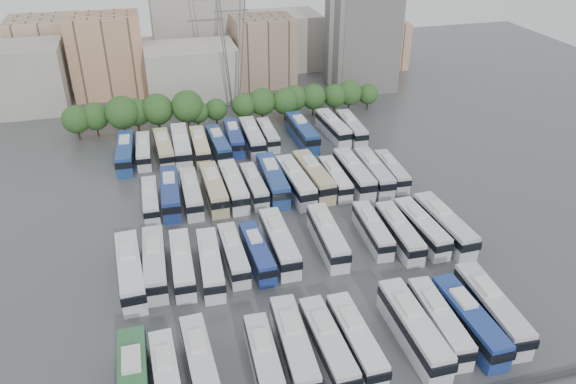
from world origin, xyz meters
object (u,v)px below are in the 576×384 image
object	(u,v)px
bus_r0_s1	(167,380)
bus_r0_s10	(439,321)
bus_r1_s5	(257,252)
bus_r2_s4	(214,188)
bus_r0_s12	(491,308)
bus_r1_s4	(233,254)
bus_r0_s5	(294,345)
bus_r3_s5	(218,144)
bus_r1_s8	(327,236)
bus_r2_s9	(313,176)
bus_r3_s13	(351,128)
bus_r1_s10	(373,229)
bus_r2_s11	(354,173)
bus_r1_s3	(210,263)
bus_r2_s8	(295,181)
bus_r0_s4	(265,362)
bus_r1_s6	(279,242)
bus_r3_s1	(144,150)
bus_r2_s1	(151,200)
bus_r3_s4	(200,146)
bus_r3_s3	(181,145)
electricity_pylon	(231,23)
bus_r2_s13	(391,171)
bus_r3_s0	(125,152)
bus_r0_s6	(327,344)
bus_r0_s9	(413,328)
apartment_tower	(362,32)
bus_r2_s7	(273,179)
bus_r3_s2	(164,148)
bus_r2_s10	(335,178)
bus_r2_s3	(191,193)
bus_r1_s13	(444,224)
bus_r3_s6	(234,137)
bus_r1_s12	(421,227)
bus_r0_s11	(469,320)
bus_r3_s8	(268,134)
bus_r3_s7	(252,137)
bus_r1_s1	(155,263)
bus_r2_s5	(233,186)
bus_r3_s12	(333,127)
bus_r2_s6	(254,185)

from	to	relation	value
bus_r0_s1	bus_r0_s10	xyz separation A→B (m)	(29.70, 0.55, 0.12)
bus_r1_s5	bus_r2_s4	world-z (taller)	bus_r2_s4
bus_r0_s12	bus_r1_s4	world-z (taller)	bus_r0_s12
bus_r0_s5	bus_r3_s5	xyz separation A→B (m)	(0.08, 52.39, -0.09)
bus_r1_s8	bus_r2_s9	size ratio (longest dim) A/B	0.93
bus_r1_s5	bus_r3_s13	world-z (taller)	bus_r3_s13
bus_r1_s10	bus_r2_s11	size ratio (longest dim) A/B	0.86
bus_r1_s3	bus_r2_s8	xyz separation A→B (m)	(16.25, 18.10, 0.18)
bus_r0_s4	bus_r1_s6	bearing A→B (deg)	73.85
bus_r1_s6	bus_r3_s1	xyz separation A→B (m)	(-16.44, 34.68, -0.25)
bus_r0_s4	bus_r0_s12	distance (m)	26.66
bus_r2_s1	bus_r3_s4	xyz separation A→B (m)	(9.72, 17.21, 0.21)
bus_r2_s4	bus_r3_s5	distance (m)	16.81
bus_r1_s3	bus_r3_s3	bearing A→B (deg)	92.78
electricity_pylon	bus_r2_s13	bearing A→B (deg)	-63.34
bus_r1_s10	bus_r2_s4	bearing A→B (deg)	142.06
electricity_pylon	bus_r3_s0	bearing A→B (deg)	-138.56
bus_r0_s6	bus_r2_s8	xyz separation A→B (m)	(6.34, 35.41, 0.16)
bus_r2_s8	bus_r2_s9	xyz separation A→B (m)	(3.32, 0.95, 0.03)
bus_r0_s9	bus_r0_s12	bearing A→B (deg)	3.99
apartment_tower	bus_r3_s13	size ratio (longest dim) A/B	2.08
bus_r2_s7	bus_r3_s2	size ratio (longest dim) A/B	1.10
bus_r2_s9	bus_r2_s10	xyz separation A→B (m)	(3.42, -1.05, -0.34)
electricity_pylon	bus_r0_s10	bearing A→B (deg)	-82.69
bus_r2_s3	bus_r3_s13	xyz separation A→B (m)	(33.11, 17.76, 0.06)
bus_r1_s5	bus_r1_s8	size ratio (longest dim) A/B	0.89
bus_r2_s13	bus_r3_s0	xyz separation A→B (m)	(-42.98, 18.22, 0.26)
bus_r0_s9	bus_r2_s8	size ratio (longest dim) A/B	0.99
bus_r1_s13	bus_r3_s6	xyz separation A→B (m)	(-23.20, 37.84, -0.19)
bus_r0_s5	bus_r2_s10	world-z (taller)	bus_r0_s5
bus_r2_s9	bus_r3_s5	bearing A→B (deg)	124.97
bus_r0_s9	bus_r2_s8	xyz separation A→B (m)	(-3.37, 35.66, -0.00)
bus_r1_s10	bus_r0_s10	bearing A→B (deg)	-87.36
bus_r1_s10	bus_r2_s3	xyz separation A→B (m)	(-23.35, 16.73, 0.11)
bus_r3_s5	bus_r3_s3	bearing A→B (deg)	169.70
bus_r1_s12	bus_r3_s3	bearing A→B (deg)	127.21
electricity_pylon	bus_r0_s11	distance (m)	77.77
bus_r0_s1	bus_r2_s1	bearing A→B (deg)	87.42
bus_r2_s11	bus_r3_s8	xyz separation A→B (m)	(-9.94, 19.85, -0.35)
bus_r1_s10	bus_r3_s7	xyz separation A→B (m)	(-9.92, 34.97, 0.26)
bus_r0_s12	bus_r1_s3	world-z (taller)	bus_r0_s12
bus_r0_s5	bus_r3_s6	xyz separation A→B (m)	(3.39, 54.78, -0.09)
bus_r2_s3	apartment_tower	bearing A→B (deg)	45.58
bus_r1_s1	bus_r2_s10	world-z (taller)	bus_r1_s1
bus_r1_s3	bus_r2_s5	size ratio (longest dim) A/B	0.95
bus_r1_s1	bus_r1_s13	world-z (taller)	bus_r1_s13
bus_r2_s11	bus_r2_s13	world-z (taller)	bus_r2_s11
bus_r3_s0	bus_r3_s12	bearing A→B (deg)	4.88
bus_r2_s10	bus_r3_s4	xyz separation A→B (m)	(-19.82, 17.94, 0.13)
apartment_tower	bus_r2_s6	bearing A→B (deg)	-127.87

